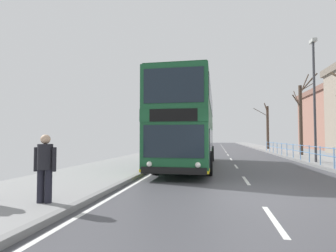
% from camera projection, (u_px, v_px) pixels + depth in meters
% --- Properties ---
extents(ground, '(15.80, 140.00, 0.20)m').
position_uv_depth(ground, '(230.00, 193.00, 7.43)').
color(ground, '#45454B').
extents(double_decker_bus_main, '(2.74, 10.77, 4.46)m').
position_uv_depth(double_decker_bus_main, '(189.00, 125.00, 14.56)').
color(double_decker_bus_main, '#19512D').
rests_on(double_decker_bus_main, ground).
extents(pedestrian_railing_far_kerb, '(0.05, 23.32, 1.01)m').
position_uv_depth(pedestrian_railing_far_kerb, '(300.00, 150.00, 17.28)').
color(pedestrian_railing_far_kerb, '#598CC6').
rests_on(pedestrian_railing_far_kerb, ground).
extents(pedestrian_companion, '(0.55, 0.37, 1.57)m').
position_uv_depth(pedestrian_companion, '(45.00, 164.00, 5.99)').
color(pedestrian_companion, black).
rests_on(pedestrian_companion, ground).
extents(street_lamp_far_side, '(0.28, 0.60, 7.56)m').
position_uv_depth(street_lamp_far_side, '(314.00, 90.00, 15.87)').
color(street_lamp_far_side, '#38383D').
rests_on(street_lamp_far_side, ground).
extents(bare_tree_far_01, '(1.88, 2.04, 5.88)m').
position_uv_depth(bare_tree_far_01, '(267.00, 126.00, 33.70)').
color(bare_tree_far_01, '#423328').
rests_on(bare_tree_far_01, ground).
extents(bare_tree_far_02, '(2.43, 3.06, 7.12)m').
position_uv_depth(bare_tree_far_02, '(301.00, 115.00, 22.28)').
color(bare_tree_far_02, '#423328').
rests_on(bare_tree_far_02, ground).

